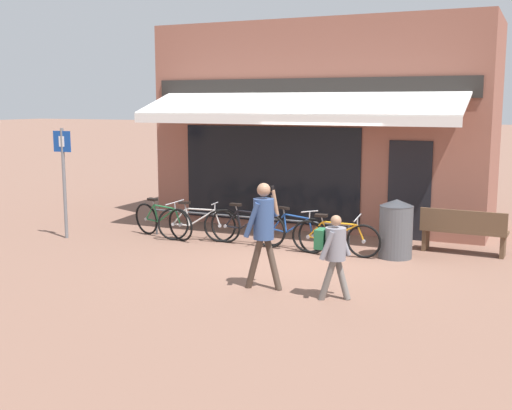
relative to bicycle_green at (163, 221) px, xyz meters
name	(u,v)px	position (x,y,z in m)	size (l,w,h in m)	color
ground_plane	(299,259)	(3.32, -0.55, -0.38)	(160.00, 160.00, 0.00)	brown
shop_front	(326,124)	(2.50, 3.49, 1.98)	(7.80, 4.49, 4.71)	#8E5647
bike_rack_rail	(246,220)	(1.86, 0.26, 0.11)	(4.47, 0.04, 0.57)	#47494F
bicycle_green	(163,221)	(0.00, 0.00, 0.00)	(1.76, 0.71, 0.86)	black
bicycle_silver	(196,224)	(0.81, 0.01, -0.01)	(1.67, 0.63, 0.84)	black
bicycle_black	(247,227)	(1.96, 0.08, 0.00)	(1.73, 0.52, 0.85)	black
bicycle_blue	(292,231)	(2.93, 0.11, -0.01)	(1.65, 0.64, 0.84)	black
bicycle_orange	(335,237)	(3.87, -0.05, -0.02)	(1.75, 0.52, 0.82)	black
pedestrian_adult	(264,224)	(3.51, -2.61, 0.66)	(0.61, 0.46, 1.68)	#47382D
pedestrian_child	(333,248)	(4.66, -2.69, 0.41)	(0.52, 0.49, 1.28)	slate
litter_bin	(396,228)	(4.94, 0.27, 0.18)	(0.63, 0.63, 1.11)	#515459
parking_sign	(64,171)	(-1.89, -0.87, 1.07)	(0.44, 0.07, 2.36)	slate
park_bench	(463,230)	(6.06, 1.10, 0.08)	(1.62, 0.52, 0.87)	brown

